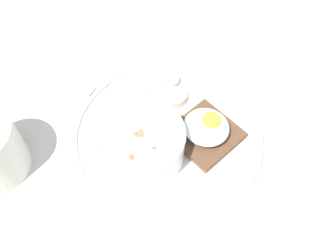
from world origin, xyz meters
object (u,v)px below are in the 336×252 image
oatmeal_bowl (141,143)px  banana_slice_left (174,98)px  banana_slice_back (141,92)px  banana_slice_right (168,81)px  banana_slice_front (158,97)px  poached_egg (207,126)px  knife (55,75)px  toast_slice (205,134)px

oatmeal_bowl → banana_slice_left: 10.47cm
banana_slice_left → banana_slice_back: bearing=21.5°
banana_slice_right → banana_slice_left: bearing=140.6°
banana_slice_front → banana_slice_right: banana_slice_right is taller
oatmeal_bowl → banana_slice_right: (4.01, -12.34, -2.15)cm
poached_egg → knife: 26.36cm
banana_slice_front → banana_slice_back: bearing=16.1°
toast_slice → banana_slice_left: banana_slice_left is taller
toast_slice → banana_slice_left: size_ratio=2.20×
banana_slice_left → banana_slice_back: size_ratio=1.46×
toast_slice → banana_slice_right: bearing=-28.1°
oatmeal_bowl → knife: 20.91cm
oatmeal_bowl → banana_slice_front: oatmeal_bowl is taller
toast_slice → banana_slice_front: bearing=-11.5°
oatmeal_bowl → banana_slice_left: size_ratio=2.59×
poached_egg → banana_slice_back: (11.88, -1.07, -2.00)cm
oatmeal_bowl → banana_slice_left: (1.35, -10.16, -2.14)cm
oatmeal_bowl → knife: oatmeal_bowl is taller
knife → banana_slice_back: bearing=-163.9°
banana_slice_back → oatmeal_bowl: bearing=126.3°
banana_slice_back → banana_slice_right: size_ratio=0.77×
toast_slice → banana_slice_front: 9.49cm
banana_slice_left → oatmeal_bowl: bearing=97.6°
toast_slice → banana_slice_right: 11.06cm
oatmeal_bowl → toast_slice: 9.41cm
banana_slice_left → knife: (18.84, 5.95, -1.29)cm
oatmeal_bowl → knife: size_ratio=0.82×
poached_egg → banana_slice_back: bearing=-5.1°
oatmeal_bowl → banana_slice_left: oatmeal_bowl is taller
toast_slice → banana_slice_back: 11.88cm
banana_slice_front → banana_slice_right: bearing=-82.2°
poached_egg → banana_slice_right: 11.24cm
oatmeal_bowl → banana_slice_back: oatmeal_bowl is taller
banana_slice_back → banana_slice_left: bearing=-158.5°
toast_slice → banana_slice_front: toast_slice is taller
banana_slice_front → banana_slice_left: size_ratio=0.95×
banana_slice_front → banana_slice_back: banana_slice_back is taller
banana_slice_left → knife: size_ratio=0.31×
toast_slice → banana_slice_left: 7.71cm
banana_slice_front → banana_slice_back: (2.53, 0.73, 0.14)cm
banana_slice_right → knife: size_ratio=0.28×
banana_slice_back → knife: banana_slice_back is taller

